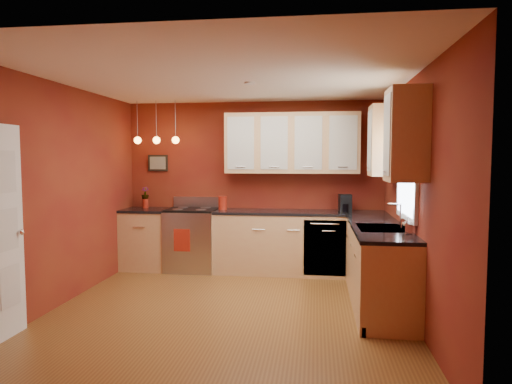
# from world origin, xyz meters

# --- Properties ---
(floor) EXTENTS (4.20, 4.20, 0.00)m
(floor) POSITION_xyz_m (0.00, 0.00, 0.00)
(floor) COLOR brown
(floor) RESTS_ON ground
(ceiling) EXTENTS (4.00, 4.20, 0.02)m
(ceiling) POSITION_xyz_m (0.00, 0.00, 2.60)
(ceiling) COLOR white
(ceiling) RESTS_ON wall_back
(wall_back) EXTENTS (4.00, 0.02, 2.60)m
(wall_back) POSITION_xyz_m (0.00, 2.10, 1.30)
(wall_back) COLOR maroon
(wall_back) RESTS_ON floor
(wall_front) EXTENTS (4.00, 0.02, 2.60)m
(wall_front) POSITION_xyz_m (0.00, -2.10, 1.30)
(wall_front) COLOR maroon
(wall_front) RESTS_ON floor
(wall_left) EXTENTS (0.02, 4.20, 2.60)m
(wall_left) POSITION_xyz_m (-2.00, 0.00, 1.30)
(wall_left) COLOR maroon
(wall_left) RESTS_ON floor
(wall_right) EXTENTS (0.02, 4.20, 2.60)m
(wall_right) POSITION_xyz_m (2.00, 0.00, 1.30)
(wall_right) COLOR maroon
(wall_right) RESTS_ON floor
(base_cabinets_back_left) EXTENTS (0.70, 0.60, 0.90)m
(base_cabinets_back_left) POSITION_xyz_m (-1.65, 1.80, 0.45)
(base_cabinets_back_left) COLOR tan
(base_cabinets_back_left) RESTS_ON floor
(base_cabinets_back_right) EXTENTS (2.54, 0.60, 0.90)m
(base_cabinets_back_right) POSITION_xyz_m (0.73, 1.80, 0.45)
(base_cabinets_back_right) COLOR tan
(base_cabinets_back_right) RESTS_ON floor
(base_cabinets_right) EXTENTS (0.60, 2.10, 0.90)m
(base_cabinets_right) POSITION_xyz_m (1.70, 0.45, 0.45)
(base_cabinets_right) COLOR tan
(base_cabinets_right) RESTS_ON floor
(counter_back_left) EXTENTS (0.70, 0.62, 0.04)m
(counter_back_left) POSITION_xyz_m (-1.65, 1.80, 0.92)
(counter_back_left) COLOR black
(counter_back_left) RESTS_ON base_cabinets_back_left
(counter_back_right) EXTENTS (2.54, 0.62, 0.04)m
(counter_back_right) POSITION_xyz_m (0.73, 1.80, 0.92)
(counter_back_right) COLOR black
(counter_back_right) RESTS_ON base_cabinets_back_right
(counter_right) EXTENTS (0.62, 2.10, 0.04)m
(counter_right) POSITION_xyz_m (1.70, 0.45, 0.92)
(counter_right) COLOR black
(counter_right) RESTS_ON base_cabinets_right
(gas_range) EXTENTS (0.76, 0.64, 1.11)m
(gas_range) POSITION_xyz_m (-0.92, 1.80, 0.48)
(gas_range) COLOR #AFAFB4
(gas_range) RESTS_ON floor
(dishwasher_front) EXTENTS (0.60, 0.02, 0.80)m
(dishwasher_front) POSITION_xyz_m (1.10, 1.51, 0.45)
(dishwasher_front) COLOR #AFAFB4
(dishwasher_front) RESTS_ON base_cabinets_back_right
(sink) EXTENTS (0.50, 0.70, 0.33)m
(sink) POSITION_xyz_m (1.70, 0.30, 0.92)
(sink) COLOR #949499
(sink) RESTS_ON counter_right
(window) EXTENTS (0.06, 1.02, 1.22)m
(window) POSITION_xyz_m (1.97, 0.30, 1.69)
(window) COLOR white
(window) RESTS_ON wall_right
(upper_cabinets_back) EXTENTS (2.00, 0.35, 0.90)m
(upper_cabinets_back) POSITION_xyz_m (0.60, 1.93, 1.95)
(upper_cabinets_back) COLOR tan
(upper_cabinets_back) RESTS_ON wall_back
(upper_cabinets_right) EXTENTS (0.35, 1.95, 0.90)m
(upper_cabinets_right) POSITION_xyz_m (1.82, 0.32, 1.95)
(upper_cabinets_right) COLOR tan
(upper_cabinets_right) RESTS_ON wall_right
(wall_picture) EXTENTS (0.32, 0.03, 0.26)m
(wall_picture) POSITION_xyz_m (-1.55, 2.08, 1.65)
(wall_picture) COLOR black
(wall_picture) RESTS_ON wall_back
(pendant_lights) EXTENTS (0.71, 0.11, 0.66)m
(pendant_lights) POSITION_xyz_m (-1.45, 1.75, 2.01)
(pendant_lights) COLOR #949499
(pendant_lights) RESTS_ON ceiling
(red_canister) EXTENTS (0.14, 0.14, 0.21)m
(red_canister) POSITION_xyz_m (-0.45, 1.85, 1.04)
(red_canister) COLOR maroon
(red_canister) RESTS_ON counter_back_right
(red_vase) EXTENTS (0.09, 0.09, 0.15)m
(red_vase) POSITION_xyz_m (-1.71, 1.90, 1.01)
(red_vase) COLOR maroon
(red_vase) RESTS_ON counter_back_left
(flowers) EXTENTS (0.15, 0.15, 0.21)m
(flowers) POSITION_xyz_m (-1.71, 1.90, 1.17)
(flowers) COLOR maroon
(flowers) RESTS_ON red_vase
(coffee_maker) EXTENTS (0.20, 0.20, 0.25)m
(coffee_maker) POSITION_xyz_m (1.40, 1.85, 1.06)
(coffee_maker) COLOR black
(coffee_maker) RESTS_ON counter_back_right
(soap_pump) EXTENTS (0.10, 0.10, 0.18)m
(soap_pump) POSITION_xyz_m (1.91, -0.11, 1.03)
(soap_pump) COLOR white
(soap_pump) RESTS_ON counter_right
(dish_towel) EXTENTS (0.24, 0.02, 0.33)m
(dish_towel) POSITION_xyz_m (-0.99, 1.47, 0.52)
(dish_towel) COLOR maroon
(dish_towel) RESTS_ON gas_range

